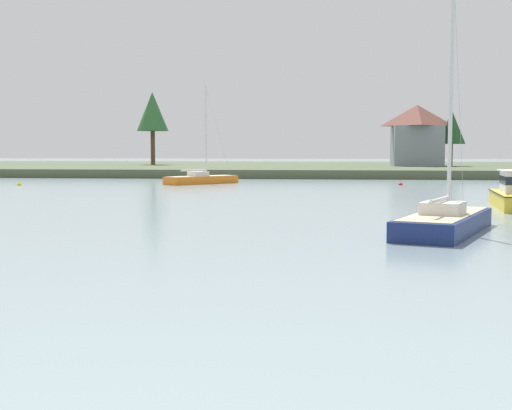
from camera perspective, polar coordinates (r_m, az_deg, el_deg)
The scene contains 8 objects.
far_shore_bank at distance 112.42m, azimuth 0.39°, elevation 3.05°, with size 227.96×57.01×1.08m, color #4C563D.
sailboat_orange at distance 72.45m, azimuth -4.52°, elevation 1.93°, with size 7.18×7.47×10.68m.
sailboat_navy at distance 31.00m, azimuth 15.20°, elevation -1.77°, with size 5.53×8.98×11.90m.
mooring_buoy_red at distance 70.76m, azimuth 11.77°, elevation 1.65°, with size 0.40×0.40×0.46m.
mooring_buoy_yellow at distance 72.82m, azimuth -18.85°, elevation 1.59°, with size 0.44×0.44×0.49m.
shore_tree_inland_a at distance 108.01m, azimuth 15.75°, elevation 6.15°, with size 4.08×4.08×8.27m.
shore_tree_center at distance 115.01m, azimuth -8.49°, elevation 7.55°, with size 5.15×5.15×11.76m.
cottage_behind_trees at distance 108.23m, azimuth 13.05°, elevation 5.67°, with size 7.79×8.29×9.16m.
Camera 1 is at (10.80, -6.58, 3.61)m, focal length 48.78 mm.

